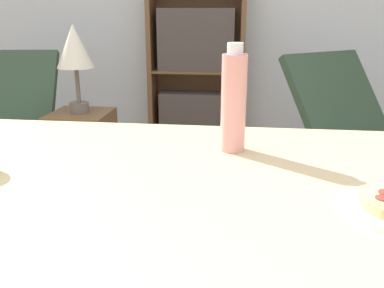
{
  "coord_description": "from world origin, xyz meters",
  "views": [
    {
      "loc": [
        0.31,
        -0.77,
        1.1
      ],
      "look_at": [
        0.2,
        0.17,
        0.8
      ],
      "focal_mm": 38.0,
      "sensor_mm": 36.0,
      "label": 1
    }
  ],
  "objects": [
    {
      "name": "table_lamp",
      "position": [
        -0.62,
        1.45,
        0.91
      ],
      "size": [
        0.21,
        0.21,
        0.5
      ],
      "color": "#665B51",
      "rests_on": "side_table"
    },
    {
      "name": "bookshelf",
      "position": [
        -0.05,
        2.47,
        0.61
      ],
      "size": [
        0.75,
        0.26,
        1.34
      ],
      "color": "brown",
      "rests_on": "ground_plane"
    },
    {
      "name": "dining_table",
      "position": [
        0.13,
        0.09,
        0.65
      ],
      "size": [
        1.37,
        0.95,
        0.74
      ],
      "color": "#D1B27F",
      "rests_on": "ground_plane"
    },
    {
      "name": "side_table",
      "position": [
        -0.62,
        1.45,
        0.28
      ],
      "size": [
        0.34,
        0.34,
        0.55
      ],
      "color": "brown",
      "rests_on": "ground_plane"
    },
    {
      "name": "lounge_chair_far",
      "position": [
        0.99,
        1.59,
        0.29
      ],
      "size": [
        0.92,
        0.99,
        0.88
      ],
      "rotation": [
        0.0,
        0.0,
        0.67
      ],
      "color": "slate",
      "rests_on": "ground_plane"
    },
    {
      "name": "drink_bottle",
      "position": [
        0.29,
        0.31,
        0.88
      ],
      "size": [
        0.07,
        0.07,
        0.29
      ],
      "color": "pink",
      "rests_on": "dining_table"
    }
  ]
}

